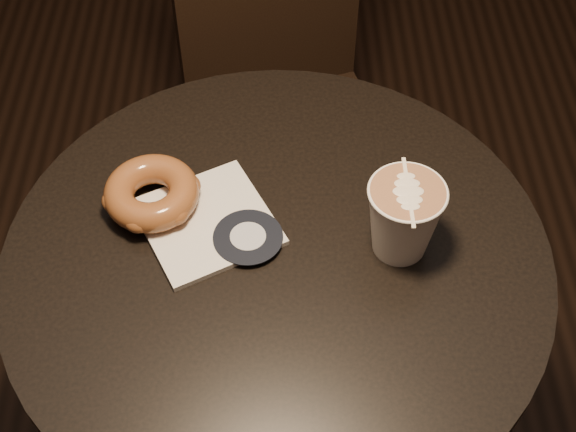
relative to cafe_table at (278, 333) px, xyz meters
The scene contains 5 objects.
cafe_table is the anchor object (origin of this frame).
chair 0.61m from the cafe_table, 88.82° to the left, with size 0.45×0.45×0.92m.
pastry_bag 0.23m from the cafe_table, 152.41° to the left, with size 0.16×0.16×0.01m, color silver.
doughnut 0.29m from the cafe_table, 154.36° to the left, with size 0.12×0.12×0.04m, color brown.
latte_cup 0.30m from the cafe_table, ahead, with size 0.10×0.10×0.11m, color white, non-canonical shape.
Camera 1 is at (0.00, -0.61, 1.57)m, focal length 50.00 mm.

